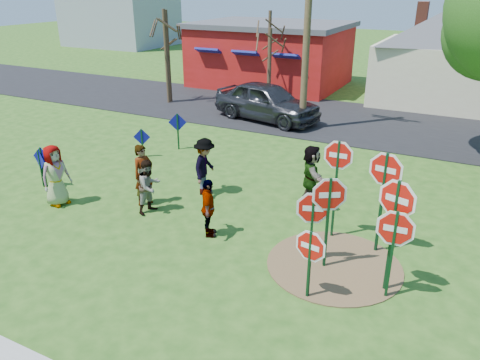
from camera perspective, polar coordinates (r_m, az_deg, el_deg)
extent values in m
plane|color=#254F16|center=(13.94, -5.39, -3.66)|extent=(120.00, 120.00, 0.00)
cube|color=black|center=(23.80, 9.60, 7.56)|extent=(120.00, 7.50, 0.04)
cylinder|color=brown|center=(11.54, 11.39, -10.11)|extent=(3.20, 3.20, 0.03)
cube|color=#9B150F|center=(31.31, 3.80, 14.82)|extent=(9.00, 7.00, 3.60)
cube|color=#4C4C51|center=(31.09, 3.90, 18.38)|extent=(9.40, 7.40, 0.30)
cube|color=navy|center=(29.18, -3.79, 15.41)|extent=(1.60, 0.78, 0.45)
cube|color=navy|center=(27.99, 0.77, 15.14)|extent=(1.60, 0.78, 0.45)
cube|color=navy|center=(26.99, 5.69, 14.73)|extent=(1.60, 0.78, 0.45)
cube|color=beige|center=(28.85, 24.68, 11.73)|extent=(8.00, 7.00, 3.20)
cube|color=brown|center=(27.69, 21.30, 18.17)|extent=(0.55, 0.55, 1.40)
cube|color=#8C939E|center=(53.41, -14.48, 19.94)|extent=(10.00, 8.00, 8.00)
cube|color=#0F381C|center=(9.99, 8.44, -10.24)|extent=(0.06, 0.07, 1.59)
cylinder|color=white|center=(9.75, 8.60, -7.99)|extent=(0.93, 0.17, 0.94)
cylinder|color=red|center=(9.75, 8.60, -7.99)|extent=(0.80, 0.15, 0.81)
cube|color=white|center=(9.75, 8.60, -7.99)|extent=(0.41, 0.07, 0.12)
cube|color=#0F381C|center=(12.16, 11.54, -1.29)|extent=(0.06, 0.07, 2.66)
cylinder|color=white|center=(11.80, 11.90, 2.98)|extent=(1.01, 0.06, 1.01)
cylinder|color=red|center=(11.80, 11.90, 2.98)|extent=(0.87, 0.05, 0.87)
cube|color=white|center=(11.80, 11.90, 2.98)|extent=(0.44, 0.02, 0.13)
cylinder|color=gold|center=(11.80, 11.90, 2.98)|extent=(1.01, 0.05, 1.01)
cube|color=#0F381C|center=(10.35, 18.01, -6.72)|extent=(0.08, 0.09, 2.59)
cylinder|color=white|center=(9.96, 18.64, -2.24)|extent=(1.06, 0.35, 1.11)
cylinder|color=red|center=(9.96, 18.64, -2.24)|extent=(0.92, 0.31, 0.96)
cube|color=white|center=(9.96, 18.64, -2.24)|extent=(0.47, 0.15, 0.14)
cube|color=#0F381C|center=(11.76, 16.85, -2.83)|extent=(0.07, 0.08, 2.61)
cylinder|color=white|center=(11.41, 17.36, 1.23)|extent=(1.10, 0.22, 1.12)
cylinder|color=red|center=(11.41, 17.36, 1.23)|extent=(0.95, 0.19, 0.96)
cube|color=white|center=(11.41, 17.36, 1.23)|extent=(0.48, 0.10, 0.14)
cylinder|color=gold|center=(11.41, 17.36, 1.23)|extent=(1.10, 0.21, 1.12)
cube|color=#0F381C|center=(11.14, 8.73, -5.83)|extent=(0.08, 0.09, 1.82)
cylinder|color=white|center=(10.90, 8.89, -3.42)|extent=(1.01, 0.39, 1.07)
cylinder|color=red|center=(10.90, 8.89, -3.42)|extent=(0.88, 0.34, 0.92)
cube|color=white|center=(10.90, 8.89, -3.42)|extent=(0.45, 0.17, 0.13)
cube|color=#0F381C|center=(10.27, 17.98, -8.76)|extent=(0.06, 0.07, 2.04)
cylinder|color=white|center=(9.96, 18.42, -5.65)|extent=(1.06, 0.07, 1.06)
cylinder|color=red|center=(9.96, 18.42, -5.65)|extent=(0.91, 0.06, 0.91)
cube|color=white|center=(9.96, 18.42, -5.65)|extent=(0.47, 0.03, 0.13)
cylinder|color=gold|center=(9.96, 18.42, -5.65)|extent=(1.06, 0.06, 1.06)
cube|color=#0F381C|center=(10.90, 10.57, -5.31)|extent=(0.09, 0.09, 2.27)
cylinder|color=white|center=(10.57, 10.86, -1.77)|extent=(0.94, 0.57, 1.09)
cylinder|color=red|center=(10.57, 10.86, -1.77)|extent=(0.82, 0.49, 0.94)
cube|color=white|center=(10.57, 10.86, -1.77)|extent=(0.41, 0.25, 0.14)
cube|color=#0F381C|center=(16.54, -23.08, 1.30)|extent=(0.07, 0.08, 1.27)
cube|color=navy|center=(16.44, -23.24, 2.27)|extent=(0.68, 0.24, 0.71)
cube|color=#0F381C|center=(16.47, -22.85, 1.42)|extent=(0.06, 0.07, 1.36)
cube|color=navy|center=(16.35, -23.05, 2.66)|extent=(0.63, 0.11, 0.64)
cube|color=#0F381C|center=(18.26, -11.82, 4.41)|extent=(0.07, 0.08, 1.12)
cube|color=navy|center=(18.19, -11.89, 5.16)|extent=(0.60, 0.28, 0.65)
cube|color=#0F381C|center=(18.87, -7.57, 5.86)|extent=(0.08, 0.09, 1.46)
cube|color=navy|center=(18.76, -7.63, 6.99)|extent=(0.67, 0.34, 0.73)
imported|color=#3D417C|center=(14.92, -21.58, 0.53)|extent=(0.73, 1.00, 1.88)
imported|color=#338067|center=(14.18, -11.68, 0.59)|extent=(0.59, 0.77, 1.88)
imported|color=brown|center=(13.71, -10.99, -0.77)|extent=(0.74, 0.88, 1.61)
imported|color=#35363B|center=(14.62, -4.31, 1.62)|extent=(0.88, 1.29, 1.84)
imported|color=#462653|center=(12.21, -3.88, -3.45)|extent=(0.79, 1.01, 1.61)
imported|color=#1D5629|center=(14.19, 8.66, 0.70)|extent=(1.34, 1.72, 1.82)
imported|color=#303034|center=(22.76, 3.30, 9.54)|extent=(5.67, 3.26, 1.82)
cylinder|color=#4C3823|center=(20.81, 8.26, 19.01)|extent=(0.30, 0.30, 9.73)
cylinder|color=#382819|center=(26.51, -8.73, 14.55)|extent=(0.18, 0.18, 4.90)
cylinder|color=#382819|center=(26.40, 3.58, 14.68)|extent=(0.18, 0.18, 4.85)
cylinder|color=#382819|center=(26.27, -8.96, 14.52)|extent=(0.18, 0.18, 4.95)
cylinder|color=#382819|center=(25.06, 3.62, 13.36)|extent=(0.18, 0.18, 4.10)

